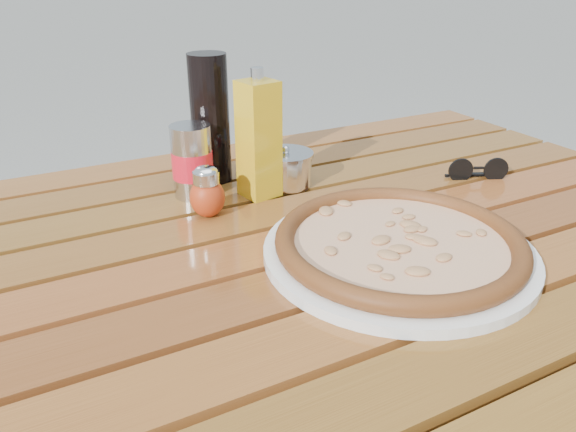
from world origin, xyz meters
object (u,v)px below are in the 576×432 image
parmesan_tin (286,168)px  sunglasses (478,171)px  table (294,286)px  oregano_shaker (252,169)px  soda_can (192,162)px  dark_bottle (210,119)px  pizza (399,242)px  pepper_shaker (207,192)px  plate (398,252)px  olive_oil_cruet (259,139)px

parmesan_tin → sunglasses: 0.34m
table → oregano_shaker: 0.23m
soda_can → sunglasses: soda_can is taller
oregano_shaker → dark_bottle: size_ratio=0.37×
table → pizza: pizza is taller
parmesan_tin → sunglasses: size_ratio=1.14×
pizza → pepper_shaker: (-0.18, 0.24, 0.02)m
plate → parmesan_tin: 0.30m
pepper_shaker → sunglasses: pepper_shaker is taller
oregano_shaker → soda_can: (-0.09, 0.03, 0.02)m
oregano_shaker → sunglasses: bearing=-20.4°
table → pepper_shaker: (-0.08, 0.14, 0.11)m
soda_can → olive_oil_cruet: 0.12m
table → pizza: (0.10, -0.11, 0.10)m
soda_can → olive_oil_cruet: olive_oil_cruet is taller
oregano_shaker → dark_bottle: (-0.04, 0.08, 0.07)m
soda_can → oregano_shaker: bearing=-15.7°
plate → oregano_shaker: size_ratio=4.39×
olive_oil_cruet → sunglasses: (0.37, -0.12, -0.08)m
pizza → soda_can: soda_can is taller
oregano_shaker → pepper_shaker: bearing=-149.6°
pizza → oregano_shaker: oregano_shaker is taller
dark_bottle → sunglasses: dark_bottle is taller
plate → olive_oil_cruet: bearing=104.3°
pizza → dark_bottle: bearing=106.6°
parmesan_tin → sunglasses: bearing=-23.5°
table → olive_oil_cruet: bearing=80.7°
oregano_shaker → dark_bottle: bearing=116.0°
plate → dark_bottle: size_ratio=1.64×
pepper_shaker → plate: bearing=-53.8°
pizza → pepper_shaker: pepper_shaker is taller
plate → dark_bottle: (-0.11, 0.38, 0.10)m
plate → dark_bottle: bearing=106.6°
plate → sunglasses: sunglasses is taller
oregano_shaker → sunglasses: oregano_shaker is taller
pepper_shaker → soda_can: bearing=84.5°
soda_can → parmesan_tin: size_ratio=0.97×
pizza → plate: bearing=180.0°
table → plate: bearing=-46.6°
oregano_shaker → olive_oil_cruet: 0.06m
pepper_shaker → sunglasses: size_ratio=0.76×
table → dark_bottle: size_ratio=6.36×
table → parmesan_tin: size_ratio=11.36×
parmesan_tin → soda_can: bearing=169.2°
pepper_shaker → olive_oil_cruet: 0.13m
soda_can → olive_oil_cruet: bearing=-26.5°
soda_can → parmesan_tin: bearing=-10.8°
dark_bottle → olive_oil_cruet: 0.11m
oregano_shaker → sunglasses: (0.38, -0.14, -0.02)m
table → olive_oil_cruet: olive_oil_cruet is taller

